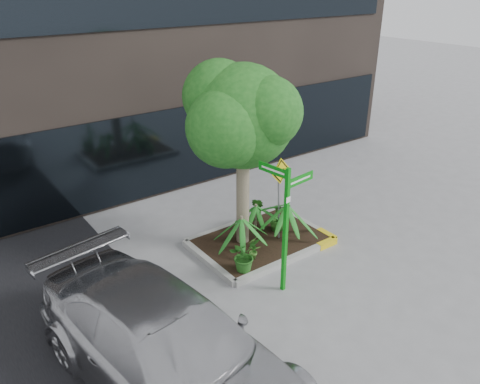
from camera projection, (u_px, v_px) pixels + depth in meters
ground at (262, 251)px, 11.77m from camera, size 80.00×80.00×0.00m
planter at (262, 240)px, 12.05m from camera, size 3.35×2.36×0.15m
tree at (242, 116)px, 10.62m from camera, size 3.10×2.75×4.65m
palm_front at (287, 204)px, 11.65m from camera, size 1.17×1.17×1.30m
palm_left at (242, 218)px, 11.29m from camera, size 1.00×1.00×1.11m
palm_back at (256, 206)px, 12.18m from camera, size 0.84×0.84×0.93m
parked_car at (168, 349)px, 7.54m from camera, size 3.22×6.05×1.67m
shrub_a at (244, 255)px, 10.62m from camera, size 0.88×0.88×0.75m
shrub_b at (277, 217)px, 12.31m from camera, size 0.60×0.60×0.76m
shrub_c at (253, 247)px, 11.07m from camera, size 0.42×0.42×0.64m
shrub_d at (257, 209)px, 12.79m from camera, size 0.43×0.43×0.70m
street_sign_post at (286, 216)px, 9.67m from camera, size 0.90×0.84×2.88m
cattle_sign at (280, 185)px, 11.48m from camera, size 0.66×0.17×2.19m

